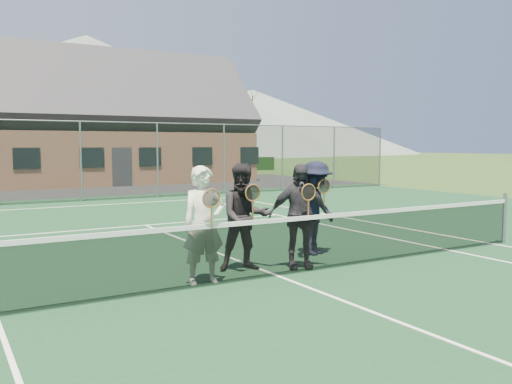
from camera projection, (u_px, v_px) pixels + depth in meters
ground at (50, 189)px, 25.86m from camera, size 220.00×220.00×0.00m
court_surface at (278, 277)px, 8.72m from camera, size 30.00×30.00×0.02m
hedge_row at (17, 169)px, 36.10m from camera, size 40.00×1.20×1.10m
hill_centre at (88, 96)px, 99.34m from camera, size 120.00×120.00×22.00m
hill_east at (252, 122)px, 117.46m from camera, size 90.00×90.00×14.00m
court_markings at (278, 276)px, 8.72m from camera, size 11.03×23.83×0.01m
tennis_net at (278, 244)px, 8.67m from camera, size 11.68×0.08×1.10m
perimeter_fence at (81, 161)px, 20.16m from camera, size 30.07×0.07×3.02m
clubhouse at (109, 112)px, 30.97m from camera, size 15.60×8.20×7.70m
tree_c at (43, 92)px, 37.51m from camera, size 3.20×3.20×7.77m
tree_d at (178, 98)px, 42.59m from camera, size 3.20×3.20×7.77m
tree_e at (244, 101)px, 45.64m from camera, size 3.20×3.20×7.77m
player_a at (204, 225)px, 8.19m from camera, size 0.70×0.53×1.80m
player_b at (245, 217)px, 9.10m from camera, size 1.03×0.91×1.80m
player_c at (299, 216)px, 9.22m from camera, size 1.14×0.81×1.80m
player_d at (315, 208)px, 10.40m from camera, size 1.33×1.06×1.80m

